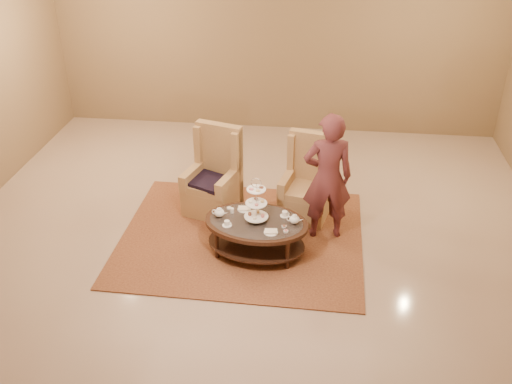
# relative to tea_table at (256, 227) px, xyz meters

# --- Properties ---
(ground) EXTENTS (8.00, 8.00, 0.00)m
(ground) POSITION_rel_tea_table_xyz_m (-0.12, 0.06, -0.40)
(ground) COLOR tan
(ground) RESTS_ON ground
(ceiling) EXTENTS (8.00, 8.00, 0.02)m
(ceiling) POSITION_rel_tea_table_xyz_m (-0.12, 0.06, -0.40)
(ceiling) COLOR white
(ceiling) RESTS_ON ground
(wall_back) EXTENTS (8.00, 0.04, 3.50)m
(wall_back) POSITION_rel_tea_table_xyz_m (-0.12, 4.06, 1.35)
(wall_back) COLOR olive
(wall_back) RESTS_ON ground
(rug) EXTENTS (3.22, 2.70, 0.02)m
(rug) POSITION_rel_tea_table_xyz_m (-0.23, 0.33, -0.39)
(rug) COLOR #915B33
(rug) RESTS_ON ground
(tea_table) EXTENTS (1.41, 1.06, 1.09)m
(tea_table) POSITION_rel_tea_table_xyz_m (0.00, 0.00, 0.00)
(tea_table) COLOR black
(tea_table) RESTS_ON ground
(armchair_left) EXTENTS (0.84, 0.85, 1.24)m
(armchair_left) POSITION_rel_tea_table_xyz_m (-0.72, 1.03, 0.02)
(armchair_left) COLOR tan
(armchair_left) RESTS_ON ground
(armchair_right) EXTENTS (0.76, 0.78, 1.18)m
(armchair_right) POSITION_rel_tea_table_xyz_m (0.59, 1.05, -0.00)
(armchair_right) COLOR tan
(armchair_right) RESTS_ON ground
(person) EXTENTS (0.70, 0.51, 1.75)m
(person) POSITION_rel_tea_table_xyz_m (0.85, 0.51, 0.48)
(person) COLOR #5C272A
(person) RESTS_ON ground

